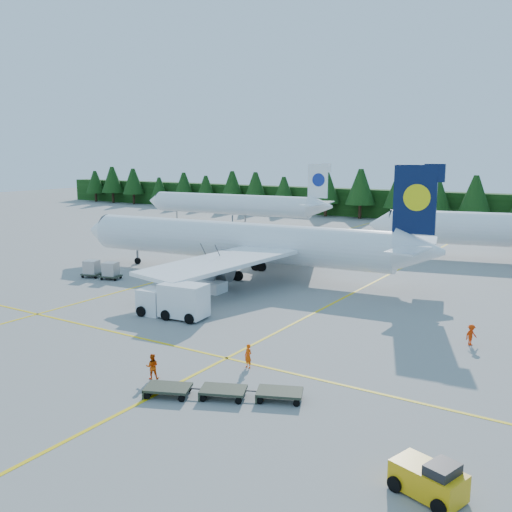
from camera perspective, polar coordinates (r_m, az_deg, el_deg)
The scene contains 15 objects.
ground at distance 47.18m, azimuth -4.69°, elevation -6.64°, with size 320.00×320.00×0.00m, color gray.
taxi_stripe_a at distance 70.88m, azimuth -3.98°, elevation -0.91°, with size 0.25×120.00×0.01m, color yellow.
taxi_stripe_b at distance 61.40m, azimuth 11.25°, elevation -2.83°, with size 0.25×120.00×0.01m, color yellow.
taxi_stripe_cross at distance 42.79m, azimuth -9.60°, elevation -8.54°, with size 80.00×0.25×0.01m, color yellow.
treeline_hedge at distance 121.52m, azimuth 19.36°, elevation 4.61°, with size 220.00×4.00×6.00m, color black.
airliner_navy at distance 65.22m, azimuth -2.70°, elevation 1.50°, with size 43.30×35.47×12.60m.
airliner_far_left at distance 115.27m, azimuth -3.09°, elevation 5.25°, with size 40.62×7.23×11.81m.
airstairs at distance 57.69m, azimuth -4.92°, elevation -2.71°, with size 4.16×5.64×3.64m.
service_truck at distance 48.74m, azimuth -8.35°, elevation -4.38°, with size 6.35×2.87×2.97m.
baggage_tug at distance 25.57m, azimuth 16.98°, elevation -20.57°, with size 3.19×2.32×1.53m.
dolly_train at distance 33.17m, azimuth -3.29°, elevation -13.20°, with size 8.67×5.38×0.15m.
uld_pair at distance 65.38m, azimuth -15.23°, elevation -1.24°, with size 5.10×2.48×1.59m.
crew_a at distance 37.29m, azimuth -0.78°, elevation -9.97°, with size 0.57×0.37×1.57m, color #FF4B05.
crew_b at distance 36.12m, azimuth -10.34°, elevation -10.81°, with size 0.77×0.60×1.59m, color #D94304.
crew_c at distance 44.22m, azimuth 20.72°, elevation -7.40°, with size 0.64×0.44×1.55m, color #ED3504.
Camera 1 is at (27.38, -35.91, 13.65)m, focal length 40.00 mm.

